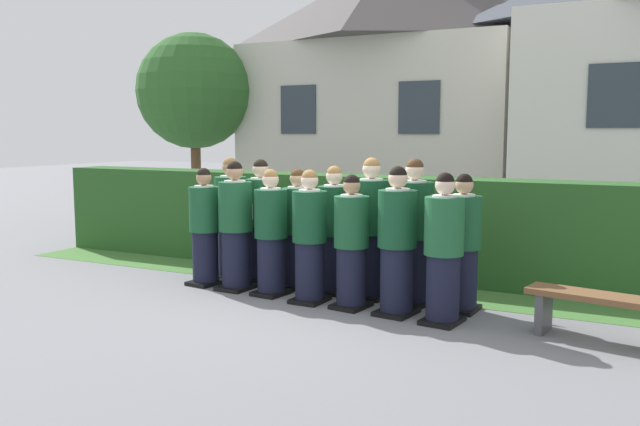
% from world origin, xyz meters
% --- Properties ---
extents(ground_plane, '(60.00, 60.00, 0.00)m').
position_xyz_m(ground_plane, '(0.00, 0.00, 0.00)').
color(ground_plane, slate).
extents(student_front_row_0, '(0.43, 0.53, 1.57)m').
position_xyz_m(student_front_row_0, '(-1.67, 0.17, 0.75)').
color(student_front_row_0, black).
rests_on(student_front_row_0, ground).
extents(student_front_row_1, '(0.44, 0.53, 1.67)m').
position_xyz_m(student_front_row_1, '(-1.15, 0.12, 0.80)').
color(student_front_row_1, black).
rests_on(student_front_row_1, ground).
extents(student_front_row_2, '(0.41, 0.49, 1.59)m').
position_xyz_m(student_front_row_2, '(-0.59, 0.08, 0.75)').
color(student_front_row_2, black).
rests_on(student_front_row_2, ground).
extents(student_front_row_3, '(0.42, 0.51, 1.60)m').
position_xyz_m(student_front_row_3, '(0.01, -0.02, 0.76)').
color(student_front_row_3, black).
rests_on(student_front_row_3, ground).
extents(student_front_row_4, '(0.42, 0.49, 1.56)m').
position_xyz_m(student_front_row_4, '(0.57, -0.05, 0.74)').
color(student_front_row_4, black).
rests_on(student_front_row_4, ground).
extents(student_front_row_5, '(0.45, 0.55, 1.67)m').
position_xyz_m(student_front_row_5, '(1.14, -0.07, 0.80)').
color(student_front_row_5, black).
rests_on(student_front_row_5, ground).
extents(student_front_row_6, '(0.43, 0.51, 1.62)m').
position_xyz_m(student_front_row_6, '(1.71, -0.18, 0.77)').
color(student_front_row_6, black).
rests_on(student_front_row_6, ground).
extents(student_rear_row_0, '(0.44, 0.55, 1.70)m').
position_xyz_m(student_rear_row_0, '(-1.60, 0.67, 0.81)').
color(student_rear_row_0, black).
rests_on(student_rear_row_0, ground).
extents(student_rear_row_1, '(0.44, 0.52, 1.68)m').
position_xyz_m(student_rear_row_1, '(-1.09, 0.66, 0.80)').
color(student_rear_row_1, black).
rests_on(student_rear_row_1, ground).
extents(student_rear_row_2, '(0.41, 0.51, 1.57)m').
position_xyz_m(student_rear_row_2, '(-0.48, 0.58, 0.75)').
color(student_rear_row_2, black).
rests_on(student_rear_row_2, ground).
extents(student_rear_row_3, '(0.42, 0.48, 1.62)m').
position_xyz_m(student_rear_row_3, '(0.07, 0.54, 0.77)').
color(student_rear_row_3, black).
rests_on(student_rear_row_3, ground).
extents(student_rear_row_4, '(0.45, 0.54, 1.74)m').
position_xyz_m(student_rear_row_4, '(0.58, 0.52, 0.83)').
color(student_rear_row_4, black).
rests_on(student_rear_row_4, ground).
extents(student_rear_row_5, '(0.47, 0.55, 1.74)m').
position_xyz_m(student_rear_row_5, '(1.16, 0.43, 0.83)').
color(student_rear_row_5, black).
rests_on(student_rear_row_5, ground).
extents(student_rear_row_6, '(0.41, 0.51, 1.58)m').
position_xyz_m(student_rear_row_6, '(1.76, 0.40, 0.75)').
color(student_rear_row_6, black).
rests_on(student_rear_row_6, ground).
extents(hedge, '(11.00, 0.70, 1.42)m').
position_xyz_m(hedge, '(0.00, 1.84, 0.71)').
color(hedge, '#285623').
rests_on(hedge, ground).
extents(school_building_annex, '(6.80, 3.52, 6.04)m').
position_xyz_m(school_building_annex, '(-2.29, 8.22, 3.11)').
color(school_building_annex, beige).
rests_on(school_building_annex, ground).
extents(oak_tree_left, '(2.77, 2.77, 4.41)m').
position_xyz_m(oak_tree_left, '(-6.40, 6.18, 3.02)').
color(oak_tree_left, brown).
rests_on(oak_tree_left, ground).
extents(wooden_bench, '(1.44, 0.61, 0.48)m').
position_xyz_m(wooden_bench, '(3.27, -0.14, 0.35)').
color(wooden_bench, brown).
rests_on(wooden_bench, ground).
extents(lawn_strip, '(11.00, 0.90, 0.01)m').
position_xyz_m(lawn_strip, '(0.00, 1.04, 0.00)').
color(lawn_strip, '#477A38').
rests_on(lawn_strip, ground).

